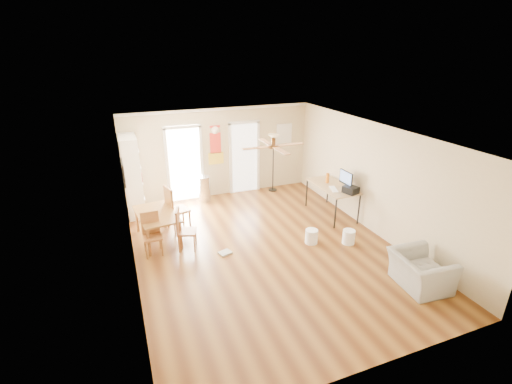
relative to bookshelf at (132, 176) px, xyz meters
name	(u,v)px	position (x,y,z in m)	size (l,w,h in m)	color
floor	(266,249)	(2.52, -2.98, -1.06)	(7.00, 7.00, 0.00)	brown
ceiling	(267,134)	(2.52, -2.98, 1.54)	(5.50, 7.00, 0.00)	silver
wall_back	(220,153)	(2.52, 0.52, 0.24)	(5.50, 0.04, 2.60)	beige
wall_front	(375,294)	(2.52, -6.48, 0.24)	(5.50, 0.04, 2.60)	beige
wall_left	(129,216)	(-0.23, -2.98, 0.24)	(0.04, 7.00, 2.60)	beige
wall_right	(374,179)	(5.27, -2.98, 0.24)	(0.04, 7.00, 2.60)	beige
crown_molding	(267,136)	(2.52, -2.98, 1.50)	(5.50, 7.00, 0.08)	white
kitchen_doorway	(185,165)	(1.47, 0.50, -0.01)	(0.90, 0.10, 2.10)	white
bathroom_doorway	(244,158)	(3.27, 0.50, -0.01)	(0.80, 0.10, 2.10)	white
wall_decal	(215,145)	(2.39, 0.50, 0.49)	(0.46, 0.03, 1.10)	red
ac_grille	(284,134)	(4.57, 0.49, 0.64)	(0.50, 0.04, 0.60)	white
framed_poster	(123,172)	(-0.21, -1.58, 0.64)	(0.04, 0.66, 0.48)	black
ceiling_fan	(273,146)	(2.52, -3.28, 1.37)	(1.24, 1.24, 0.20)	#593819
bookshelf	(132,176)	(0.00, 0.00, 0.00)	(0.42, 0.95, 2.12)	white
dining_table	(158,227)	(0.37, -1.67, -0.72)	(0.81, 1.35, 0.68)	olive
dining_chair_right_a	(178,208)	(0.92, -1.27, -0.50)	(0.46, 0.46, 1.12)	#9C6532
dining_chair_right_b	(187,229)	(0.92, -2.31, -0.58)	(0.39, 0.39, 0.95)	#9C5C32
dining_chair_near	(152,235)	(0.19, -2.27, -0.59)	(0.38, 0.38, 0.93)	#A36834
trash_can	(204,189)	(1.92, 0.17, -0.68)	(0.35, 0.35, 0.75)	silver
torchiere_lamp	(273,163)	(4.10, 0.21, -0.17)	(0.33, 0.33, 1.77)	black
computer_desk	(331,200)	(4.84, -1.94, -0.65)	(0.76, 1.53, 0.82)	tan
imac	(346,180)	(4.99, -2.27, 0.00)	(0.07, 0.52, 0.49)	black
keyboard	(334,189)	(4.72, -2.17, -0.23)	(0.14, 0.43, 0.02)	white
printer	(351,190)	(4.97, -2.54, -0.15)	(0.29, 0.33, 0.17)	black
orange_bottle	(327,178)	(4.82, -1.70, -0.11)	(0.09, 0.09, 0.27)	orange
wastebasket_a	(311,236)	(3.60, -3.09, -0.89)	(0.29, 0.29, 0.33)	white
wastebasket_b	(349,237)	(4.38, -3.42, -0.90)	(0.28, 0.28, 0.33)	white
floor_cloth	(225,253)	(1.62, -2.82, -1.04)	(0.26, 0.21, 0.04)	#9FA09A
armchair	(420,271)	(4.67, -5.25, -0.73)	(1.00, 0.88, 0.65)	#9C9C97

